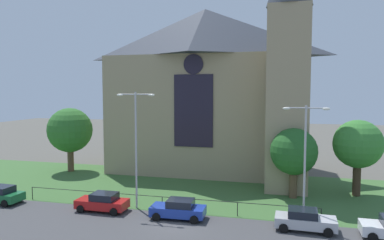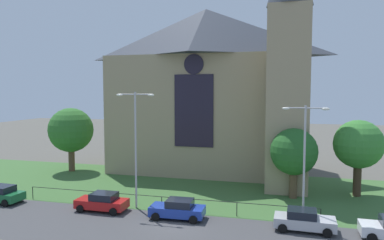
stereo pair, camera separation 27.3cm
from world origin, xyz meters
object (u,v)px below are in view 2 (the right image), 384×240
(tree_left_far, at_px, (71,130))
(parked_car_blue, at_px, (178,209))
(parked_car_red, at_px, (102,202))
(tree_right_far, at_px, (358,145))
(parked_car_green, at_px, (0,194))
(streetlamp_far, at_px, (305,149))
(streetlamp_near, at_px, (136,137))
(church_building, at_px, (211,88))
(tree_right_near, at_px, (294,152))
(parked_car_silver, at_px, (304,220))

(tree_left_far, xyz_separation_m, parked_car_blue, (17.63, -12.89, -4.33))
(parked_car_red, bearing_deg, tree_right_far, -155.17)
(tree_left_far, bearing_deg, parked_car_green, -84.99)
(streetlamp_far, bearing_deg, tree_left_far, 157.24)
(tree_left_far, height_order, streetlamp_near, streetlamp_near)
(church_building, relative_size, tree_right_near, 4.01)
(tree_right_far, xyz_separation_m, parked_car_silver, (-5.21, -10.20, -4.13))
(tree_left_far, relative_size, streetlamp_far, 0.89)
(parked_car_green, height_order, parked_car_red, same)
(parked_car_green, distance_m, parked_car_silver, 25.85)
(church_building, height_order, streetlamp_far, church_building)
(streetlamp_far, bearing_deg, parked_car_silver, -90.19)
(streetlamp_near, xyz_separation_m, parked_car_red, (-2.43, -1.37, -5.34))
(tree_right_far, xyz_separation_m, streetlamp_far, (-5.20, -8.55, 0.69))
(church_building, bearing_deg, streetlamp_near, -100.45)
(parked_car_blue, bearing_deg, parked_car_green, -1.63)
(parked_car_red, xyz_separation_m, parked_car_silver, (15.93, -0.28, 0.00))
(tree_left_far, height_order, tree_right_near, tree_left_far)
(parked_car_green, xyz_separation_m, parked_car_red, (9.92, 0.24, 0.00))
(streetlamp_near, xyz_separation_m, parked_car_silver, (13.50, -1.64, -5.34))
(streetlamp_far, distance_m, parked_car_silver, 5.09)
(parked_car_red, bearing_deg, church_building, -107.42)
(parked_car_blue, bearing_deg, church_building, -88.14)
(tree_left_far, bearing_deg, church_building, 16.81)
(parked_car_blue, distance_m, parked_car_silver, 9.36)
(tree_left_far, distance_m, parked_car_silver, 30.24)
(tree_left_far, distance_m, parked_car_red, 17.37)
(tree_left_far, relative_size, parked_car_blue, 1.84)
(parked_car_green, distance_m, parked_car_blue, 16.49)
(tree_right_near, bearing_deg, tree_left_far, 169.37)
(tree_right_far, xyz_separation_m, streetlamp_near, (-18.70, -8.55, 1.21))
(parked_car_blue, relative_size, parked_car_silver, 1.00)
(parked_car_silver, bearing_deg, tree_left_far, 155.93)
(tree_left_far, xyz_separation_m, parked_car_red, (11.05, -12.69, -4.33))
(streetlamp_far, relative_size, parked_car_silver, 2.08)
(parked_car_blue, bearing_deg, streetlamp_near, -22.48)
(streetlamp_near, height_order, parked_car_blue, streetlamp_near)
(tree_left_far, relative_size, tree_right_far, 1.09)
(tree_right_near, distance_m, parked_car_green, 26.69)
(tree_right_near, bearing_deg, streetlamp_far, -84.36)
(tree_right_far, height_order, streetlamp_near, streetlamp_near)
(tree_right_far, distance_m, parked_car_blue, 18.21)
(streetlamp_near, height_order, streetlamp_far, streetlamp_near)
(streetlamp_far, bearing_deg, streetlamp_near, 180.00)
(streetlamp_near, height_order, parked_car_red, streetlamp_near)
(church_building, xyz_separation_m, streetlamp_far, (10.50, -16.31, -4.71))
(streetlamp_near, bearing_deg, tree_left_far, 139.98)
(tree_right_far, relative_size, parked_car_silver, 1.70)
(streetlamp_far, bearing_deg, church_building, 122.77)
(streetlamp_far, xyz_separation_m, parked_car_green, (-25.85, -1.61, -4.82))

